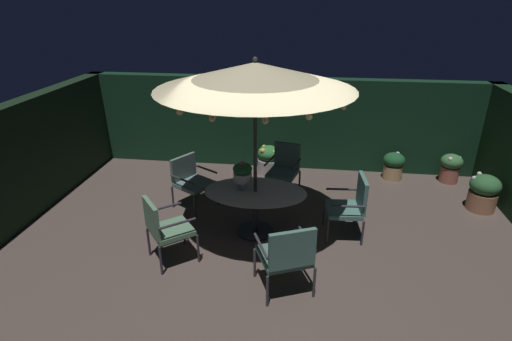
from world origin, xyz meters
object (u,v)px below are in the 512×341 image
Objects in this scene: patio_chair_northeast at (191,178)px; potted_plant_left_near at (269,159)px; patio_chair_south at (351,203)px; potted_plant_back_center at (484,192)px; patio_umbrella at (255,76)px; potted_plant_front_corner at (451,167)px; patio_chair_southeast at (287,254)px; patio_chair_east at (164,226)px; potted_plant_right_far at (393,165)px; patio_dining_table at (255,200)px; patio_chair_north at (284,166)px; centerpiece_planter at (243,173)px.

potted_plant_left_near is at bearing 52.22° from patio_chair_northeast.
potted_plant_back_center is at bearing 25.85° from patio_chair_south.
potted_plant_front_corner is (3.73, 2.46, -2.21)m from patio_umbrella.
patio_chair_southeast is at bearing -67.01° from patio_umbrella.
patio_chair_southeast is (1.88, -2.18, 0.06)m from patio_chair_northeast.
potted_plant_back_center is (5.12, 2.24, -0.24)m from patio_chair_east.
patio_umbrella is 2.84× the size of patio_chair_east.
potted_plant_right_far is at bearing 23.43° from patio_chair_northeast.
patio_chair_north reaches higher than patio_dining_table.
patio_dining_table is 2.71× the size of potted_plant_front_corner.
patio_umbrella is 6.16× the size of centerpiece_planter.
patio_chair_east is at bearing -122.49° from patio_chair_north.
patio_chair_east is at bearing -137.83° from potted_plant_right_far.
patio_dining_table is at bearing 112.99° from patio_chair_southeast.
patio_chair_north is at bearing 94.55° from patio_chair_southeast.
patio_chair_north is 0.97× the size of patio_chair_southeast.
patio_chair_southeast is 1.71× the size of potted_plant_front_corner.
patio_chair_north is (0.36, 1.46, -0.02)m from patio_dining_table.
patio_chair_northeast is (-1.28, 0.78, -2.01)m from patio_umbrella.
patio_umbrella is 4.59× the size of potted_plant_left_near.
patio_chair_east is (-0.96, -1.00, -0.44)m from centerpiece_planter.
patio_chair_northeast is 1.53× the size of potted_plant_front_corner.
patio_chair_east is at bearing -158.41° from patio_chair_south.
potted_plant_left_near is at bearing 112.82° from patio_chair_north.
patio_chair_south reaches higher than patio_dining_table.
potted_plant_left_near is at bearing 85.63° from centerpiece_planter.
patio_chair_southeast is 1.79× the size of potted_plant_right_far.
patio_chair_east is at bearing 165.79° from patio_chair_southeast.
potted_plant_front_corner is 1.14m from potted_plant_right_far.
patio_dining_table is 2.83× the size of potted_plant_right_far.
centerpiece_planter is at bearing -178.15° from patio_chair_south.
patio_umbrella is 2.81× the size of patio_chair_south.
centerpiece_planter is 4.39m from potted_plant_back_center.
patio_chair_northeast reaches higher than potted_plant_front_corner.
patio_chair_southeast is 1.01× the size of patio_chair_south.
patio_chair_east reaches higher than patio_dining_table.
patio_chair_southeast reaches higher than potted_plant_right_far.
patio_chair_north is 2.46m from potted_plant_right_far.
patio_chair_southeast is 3.85m from potted_plant_left_near.
patio_chair_east is 5.09m from potted_plant_right_far.
patio_chair_east is (-1.54, -2.41, 0.02)m from patio_chair_north.
patio_chair_southeast is 1.64× the size of potted_plant_left_near.
patio_chair_south is 3.24m from potted_plant_front_corner.
patio_chair_east reaches higher than potted_plant_back_center.
patio_dining_table is at bearing -175.74° from patio_chair_south.
centerpiece_planter reaches higher than potted_plant_back_center.
potted_plant_left_near is at bearing 90.71° from patio_dining_table.
patio_chair_northeast is at bearing -161.51° from potted_plant_front_corner.
patio_umbrella reaches higher than potted_plant_front_corner.
patio_chair_east is 1.82m from patio_chair_southeast.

